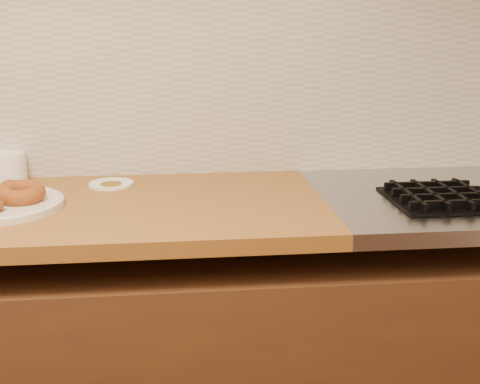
% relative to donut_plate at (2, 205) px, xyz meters
% --- Properties ---
extents(wall_back, '(4.00, 0.02, 2.70)m').
position_rel_donut_plate_xyz_m(wall_back, '(0.32, 0.33, 0.44)').
color(wall_back, '#C4B093').
rests_on(wall_back, ground).
extents(base_cabinet, '(3.60, 0.60, 0.77)m').
position_rel_donut_plate_xyz_m(base_cabinet, '(0.32, 0.02, -0.52)').
color(base_cabinet, '#4F2E13').
rests_on(base_cabinet, floor).
extents(backsplash, '(3.60, 0.02, 0.60)m').
position_rel_donut_plate_xyz_m(backsplash, '(0.32, 0.32, 0.29)').
color(backsplash, '#B9B5A5').
rests_on(backsplash, wall_back).
extents(donut_plate, '(0.30, 0.30, 0.02)m').
position_rel_donut_plate_xyz_m(donut_plate, '(0.00, 0.00, 0.00)').
color(donut_plate, silver).
rests_on(donut_plate, butcher_block).
extents(ring_donut, '(0.17, 0.17, 0.05)m').
position_rel_donut_plate_xyz_m(ring_donut, '(0.05, 0.00, 0.03)').
color(ring_donut, '#984C20').
rests_on(ring_donut, donut_plate).
extents(plastic_tub, '(0.11, 0.11, 0.09)m').
position_rel_donut_plate_xyz_m(plastic_tub, '(-0.05, 0.27, 0.03)').
color(plastic_tub, white).
rests_on(plastic_tub, butcher_block).
extents(tub_lid, '(0.14, 0.14, 0.01)m').
position_rel_donut_plate_xyz_m(tub_lid, '(0.25, 0.20, -0.00)').
color(tub_lid, white).
rests_on(tub_lid, butcher_block).
extents(brass_jar_lid, '(0.07, 0.07, 0.01)m').
position_rel_donut_plate_xyz_m(brass_jar_lid, '(0.25, 0.18, -0.00)').
color(brass_jar_lid, '#B28A1C').
rests_on(brass_jar_lid, butcher_block).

